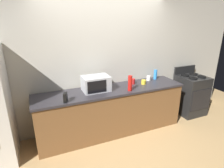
{
  "coord_description": "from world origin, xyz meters",
  "views": [
    {
      "loc": [
        -1.28,
        -2.57,
        2.14
      ],
      "look_at": [
        0.0,
        0.4,
        1.0
      ],
      "focal_mm": 29.95,
      "sensor_mm": 36.0,
      "label": 1
    }
  ],
  "objects_px": {
    "cordless_phone": "(65,97)",
    "bottle_spray_cleaner": "(155,74)",
    "stove_range": "(191,95)",
    "bottle_hot_sauce": "(130,83)",
    "mug_yellow": "(144,82)",
    "microwave": "(96,83)",
    "mug_red": "(133,81)",
    "mug_white": "(149,78)"
  },
  "relations": [
    {
      "from": "stove_range",
      "to": "mug_yellow",
      "type": "relative_size",
      "value": 11.68
    },
    {
      "from": "mug_yellow",
      "to": "mug_red",
      "type": "xyz_separation_m",
      "value": [
        -0.19,
        0.1,
        0.01
      ]
    },
    {
      "from": "stove_range",
      "to": "bottle_hot_sauce",
      "type": "height_order",
      "value": "bottle_hot_sauce"
    },
    {
      "from": "bottle_hot_sauce",
      "to": "cordless_phone",
      "type": "bearing_deg",
      "value": -178.28
    },
    {
      "from": "stove_range",
      "to": "mug_red",
      "type": "relative_size",
      "value": 10.19
    },
    {
      "from": "bottle_spray_cleaner",
      "to": "microwave",
      "type": "bearing_deg",
      "value": -174.08
    },
    {
      "from": "stove_range",
      "to": "mug_yellow",
      "type": "height_order",
      "value": "stove_range"
    },
    {
      "from": "mug_yellow",
      "to": "mug_red",
      "type": "height_order",
      "value": "mug_red"
    },
    {
      "from": "stove_range",
      "to": "mug_yellow",
      "type": "bearing_deg",
      "value": 179.64
    },
    {
      "from": "bottle_hot_sauce",
      "to": "mug_red",
      "type": "distance_m",
      "value": 0.39
    },
    {
      "from": "cordless_phone",
      "to": "bottle_hot_sauce",
      "type": "relative_size",
      "value": 0.53
    },
    {
      "from": "cordless_phone",
      "to": "bottle_spray_cleaner",
      "type": "bearing_deg",
      "value": 32.01
    },
    {
      "from": "stove_range",
      "to": "bottle_spray_cleaner",
      "type": "xyz_separation_m",
      "value": [
        -0.9,
        0.19,
        0.54
      ]
    },
    {
      "from": "bottle_hot_sauce",
      "to": "mug_white",
      "type": "distance_m",
      "value": 0.75
    },
    {
      "from": "microwave",
      "to": "cordless_phone",
      "type": "xyz_separation_m",
      "value": [
        -0.6,
        -0.28,
        -0.06
      ]
    },
    {
      "from": "mug_yellow",
      "to": "mug_red",
      "type": "distance_m",
      "value": 0.22
    },
    {
      "from": "mug_yellow",
      "to": "bottle_spray_cleaner",
      "type": "bearing_deg",
      "value": 24.19
    },
    {
      "from": "microwave",
      "to": "mug_red",
      "type": "distance_m",
      "value": 0.8
    },
    {
      "from": "bottle_hot_sauce",
      "to": "mug_red",
      "type": "xyz_separation_m",
      "value": [
        0.23,
        0.31,
        -0.09
      ]
    },
    {
      "from": "bottle_hot_sauce",
      "to": "mug_white",
      "type": "relative_size",
      "value": 2.91
    },
    {
      "from": "mug_white",
      "to": "bottle_spray_cleaner",
      "type": "bearing_deg",
      "value": 7.67
    },
    {
      "from": "stove_range",
      "to": "cordless_phone",
      "type": "relative_size",
      "value": 7.2
    },
    {
      "from": "microwave",
      "to": "cordless_phone",
      "type": "bearing_deg",
      "value": -155.08
    },
    {
      "from": "bottle_spray_cleaner",
      "to": "mug_white",
      "type": "bearing_deg",
      "value": -172.33
    },
    {
      "from": "stove_range",
      "to": "cordless_phone",
      "type": "height_order",
      "value": "stove_range"
    },
    {
      "from": "microwave",
      "to": "mug_yellow",
      "type": "xyz_separation_m",
      "value": [
        0.98,
        -0.04,
        -0.09
      ]
    },
    {
      "from": "mug_red",
      "to": "microwave",
      "type": "bearing_deg",
      "value": -175.44
    },
    {
      "from": "microwave",
      "to": "bottle_spray_cleaner",
      "type": "relative_size",
      "value": 2.34
    },
    {
      "from": "bottle_spray_cleaner",
      "to": "mug_red",
      "type": "bearing_deg",
      "value": -172.29
    },
    {
      "from": "mug_white",
      "to": "stove_range",
      "type": "bearing_deg",
      "value": -8.79
    },
    {
      "from": "mug_yellow",
      "to": "cordless_phone",
      "type": "bearing_deg",
      "value": -171.43
    },
    {
      "from": "stove_range",
      "to": "bottle_hot_sauce",
      "type": "distance_m",
      "value": 1.84
    },
    {
      "from": "bottle_hot_sauce",
      "to": "mug_red",
      "type": "relative_size",
      "value": 2.66
    },
    {
      "from": "mug_white",
      "to": "mug_red",
      "type": "distance_m",
      "value": 0.42
    },
    {
      "from": "stove_range",
      "to": "mug_white",
      "type": "distance_m",
      "value": 1.2
    },
    {
      "from": "mug_red",
      "to": "bottle_spray_cleaner",
      "type": "bearing_deg",
      "value": 7.71
    },
    {
      "from": "bottle_hot_sauce",
      "to": "mug_white",
      "type": "height_order",
      "value": "bottle_hot_sauce"
    },
    {
      "from": "microwave",
      "to": "bottle_hot_sauce",
      "type": "height_order",
      "value": "bottle_hot_sauce"
    },
    {
      "from": "microwave",
      "to": "cordless_phone",
      "type": "height_order",
      "value": "microwave"
    },
    {
      "from": "microwave",
      "to": "mug_red",
      "type": "relative_size",
      "value": 4.53
    },
    {
      "from": "stove_range",
      "to": "bottle_spray_cleaner",
      "type": "bearing_deg",
      "value": 167.94
    },
    {
      "from": "stove_range",
      "to": "bottle_hot_sauce",
      "type": "bearing_deg",
      "value": -173.57
    }
  ]
}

